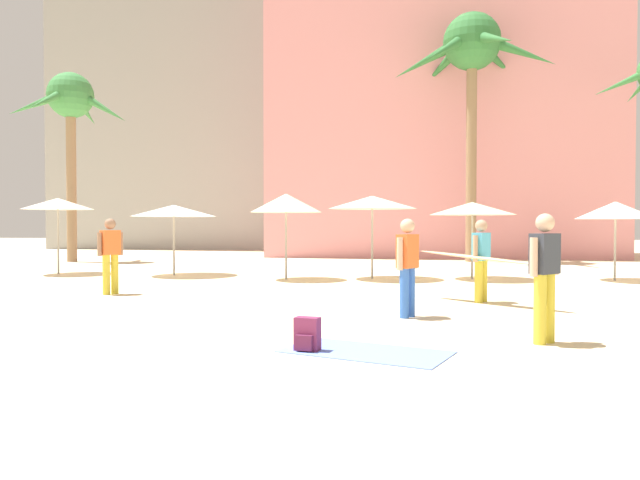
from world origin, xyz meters
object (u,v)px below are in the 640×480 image
at_px(cafe_umbrella_5, 286,203).
at_px(cafe_umbrella_0, 372,202).
at_px(palm_tree_left, 472,55).
at_px(person_far_right, 110,253).
at_px(cafe_umbrella_4, 472,209).
at_px(person_mid_left, 545,272).
at_px(cafe_umbrella_2, 174,211).
at_px(person_mid_right, 482,258).
at_px(person_near_right, 407,263).
at_px(palm_tree_center, 70,107).
at_px(cafe_umbrella_1, 615,210).
at_px(backpack, 307,335).
at_px(cafe_umbrella_3, 58,204).
at_px(beach_towel, 366,352).

bearing_deg(cafe_umbrella_5, cafe_umbrella_0, 13.01).
xyz_separation_m(palm_tree_left, person_far_right, (-9.18, -13.45, -7.73)).
distance_m(cafe_umbrella_4, person_mid_left, 9.60).
height_order(cafe_umbrella_2, person_mid_right, cafe_umbrella_2).
distance_m(cafe_umbrella_4, person_near_right, 7.85).
xyz_separation_m(palm_tree_center, cafe_umbrella_1, (19.69, -5.90, -4.52)).
bearing_deg(cafe_umbrella_4, cafe_umbrella_5, -170.56).
height_order(cafe_umbrella_0, cafe_umbrella_4, cafe_umbrella_0).
height_order(cafe_umbrella_0, person_mid_left, cafe_umbrella_0).
distance_m(palm_tree_center, backpack, 21.73).
relative_size(palm_tree_left, cafe_umbrella_5, 4.27).
distance_m(cafe_umbrella_3, person_far_right, 6.80).
height_order(cafe_umbrella_1, beach_towel, cafe_umbrella_1).
xyz_separation_m(palm_tree_left, cafe_umbrella_3, (-13.54, -8.39, -6.45)).
xyz_separation_m(cafe_umbrella_0, person_mid_right, (2.46, -5.14, -1.29)).
relative_size(cafe_umbrella_0, cafe_umbrella_5, 1.03).
distance_m(palm_tree_center, beach_towel, 22.17).
bearing_deg(person_mid_left, palm_tree_center, -0.73).
height_order(cafe_umbrella_2, beach_towel, cafe_umbrella_2).
relative_size(palm_tree_center, cafe_umbrella_1, 3.60).
distance_m(cafe_umbrella_0, person_mid_right, 5.84).
xyz_separation_m(palm_tree_center, person_far_right, (7.42, -11.04, -5.54)).
height_order(beach_towel, backpack, backpack).
bearing_deg(cafe_umbrella_4, person_mid_right, -93.95).
height_order(cafe_umbrella_2, backpack, cafe_umbrella_2).
xyz_separation_m(cafe_umbrella_3, cafe_umbrella_4, (12.74, 0.03, -0.20)).
bearing_deg(beach_towel, person_mid_right, 68.51).
bearing_deg(palm_tree_center, cafe_umbrella_4, -20.63).
distance_m(cafe_umbrella_5, person_near_right, 7.60).
xyz_separation_m(palm_tree_center, person_mid_right, (15.43, -11.40, -5.57)).
bearing_deg(cafe_umbrella_4, palm_tree_center, 159.37).
distance_m(cafe_umbrella_0, cafe_umbrella_4, 2.86).
distance_m(cafe_umbrella_3, backpack, 14.39).
relative_size(cafe_umbrella_3, person_far_right, 1.42).
relative_size(palm_tree_left, person_mid_right, 4.01).
distance_m(palm_tree_left, person_mid_right, 15.89).
relative_size(palm_tree_left, cafe_umbrella_1, 4.73).
bearing_deg(backpack, cafe_umbrella_3, -126.11).
distance_m(palm_tree_center, cafe_umbrella_2, 10.13).
distance_m(cafe_umbrella_3, cafe_umbrella_4, 12.74).
bearing_deg(cafe_umbrella_5, person_near_right, -62.96).
xyz_separation_m(cafe_umbrella_5, person_mid_left, (5.18, -8.67, -1.24)).
relative_size(cafe_umbrella_1, backpack, 5.23).
bearing_deg(person_near_right, cafe_umbrella_1, -97.45).
relative_size(cafe_umbrella_0, person_near_right, 1.52).
distance_m(backpack, person_mid_left, 3.21).
distance_m(palm_tree_center, person_mid_left, 22.77).
xyz_separation_m(cafe_umbrella_0, person_mid_left, (2.77, -9.23, -1.27)).
bearing_deg(beach_towel, person_far_right, 138.50).
bearing_deg(cafe_umbrella_2, cafe_umbrella_0, -3.08).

